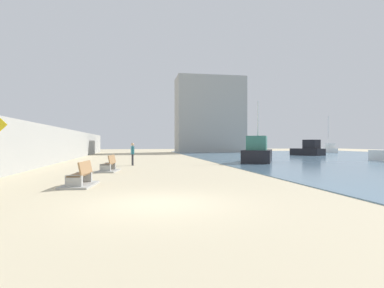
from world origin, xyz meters
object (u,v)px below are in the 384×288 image
(bench_near, at_px, (80,180))
(boat_nearest, at_px, (329,149))
(bench_far, at_px, (109,168))
(person_walking, at_px, (133,152))
(boat_far_right, at_px, (308,150))
(boat_far_left, at_px, (257,153))

(bench_near, bearing_deg, boat_nearest, 46.14)
(bench_far, height_order, person_walking, person_walking)
(boat_far_right, bearing_deg, person_walking, -147.39)
(bench_far, relative_size, boat_far_right, 0.48)
(person_walking, bearing_deg, bench_near, -99.68)
(boat_nearest, relative_size, boat_far_right, 1.42)
(bench_near, bearing_deg, person_walking, 80.32)
(person_walking, distance_m, boat_far_left, 10.66)
(boat_far_left, bearing_deg, bench_near, -134.51)
(person_walking, bearing_deg, boat_nearest, 37.58)
(boat_far_left, bearing_deg, boat_nearest, 46.48)
(person_walking, bearing_deg, boat_far_left, 8.81)
(person_walking, xyz_separation_m, boat_far_right, (23.01, 14.72, -0.20))
(boat_far_left, relative_size, boat_nearest, 0.86)
(bench_near, relative_size, bench_far, 0.99)
(bench_far, bearing_deg, person_walking, 74.43)
(bench_near, xyz_separation_m, boat_far_right, (24.88, 25.71, 0.56))
(bench_far, distance_m, boat_far_left, 13.50)
(boat_far_left, distance_m, boat_far_right, 18.08)
(person_walking, height_order, boat_nearest, boat_nearest)
(bench_near, xyz_separation_m, boat_far_left, (12.40, 12.62, 0.63))
(boat_far_right, bearing_deg, boat_far_left, -133.63)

